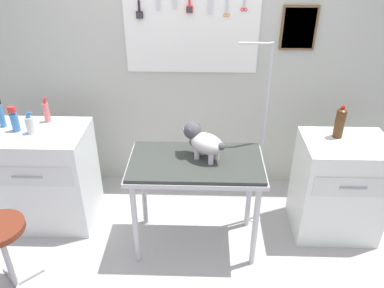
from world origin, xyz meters
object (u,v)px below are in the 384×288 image
(stool, at_px, (0,237))
(soda_bottle, at_px, (340,123))
(dog, at_px, (202,141))
(cabinet_right, at_px, (338,187))
(grooming_arm, at_px, (261,147))
(grooming_table, at_px, (196,170))
(counter_left, at_px, (45,176))
(conditioner_bottle, at_px, (15,121))

(stool, distance_m, soda_bottle, 2.65)
(dog, height_order, cabinet_right, dog)
(grooming_arm, xyz_separation_m, dog, (-0.48, -0.26, 0.20))
(dog, bearing_deg, grooming_table, -132.87)
(cabinet_right, distance_m, soda_bottle, 0.57)
(cabinet_right, bearing_deg, grooming_table, -169.68)
(grooming_table, distance_m, grooming_arm, 0.61)
(grooming_arm, height_order, stool, grooming_arm)
(grooming_table, distance_m, counter_left, 1.38)
(grooming_arm, xyz_separation_m, counter_left, (-1.84, -0.02, -0.31))
(counter_left, bearing_deg, cabinet_right, -1.43)
(stool, bearing_deg, grooming_arm, 23.71)
(counter_left, xyz_separation_m, conditioner_bottle, (-0.15, 0.01, 0.54))
(grooming_table, relative_size, stool, 1.73)
(grooming_arm, bearing_deg, dog, -151.98)
(grooming_arm, bearing_deg, cabinet_right, -7.51)
(counter_left, height_order, stool, counter_left)
(grooming_table, distance_m, conditioner_bottle, 1.52)
(dog, height_order, conditioner_bottle, conditioner_bottle)
(grooming_arm, distance_m, stool, 2.05)
(counter_left, distance_m, cabinet_right, 2.51)
(grooming_table, height_order, grooming_arm, grooming_arm)
(grooming_table, xyz_separation_m, counter_left, (-1.32, 0.28, -0.28))
(cabinet_right, xyz_separation_m, soda_bottle, (-0.06, 0.09, 0.56))
(dog, relative_size, conditioner_bottle, 1.64)
(cabinet_right, height_order, soda_bottle, soda_bottle)
(cabinet_right, relative_size, soda_bottle, 3.20)
(dog, bearing_deg, conditioner_bottle, 171.09)
(conditioner_bottle, bearing_deg, dog, -8.91)
(cabinet_right, bearing_deg, grooming_arm, 172.49)
(stool, relative_size, soda_bottle, 2.18)
(grooming_arm, xyz_separation_m, stool, (-1.86, -0.82, -0.27))
(grooming_arm, xyz_separation_m, conditioner_bottle, (-1.99, -0.02, 0.22))
(counter_left, distance_m, soda_bottle, 2.51)
(soda_bottle, bearing_deg, grooming_table, -164.87)
(soda_bottle, bearing_deg, dog, -166.69)
(grooming_arm, bearing_deg, soda_bottle, 0.02)
(dog, bearing_deg, stool, -157.87)
(grooming_table, distance_m, dog, 0.24)
(grooming_table, xyz_separation_m, dog, (0.05, 0.05, 0.23))
(dog, bearing_deg, cabinet_right, 8.34)
(grooming_arm, bearing_deg, conditioner_bottle, -179.46)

